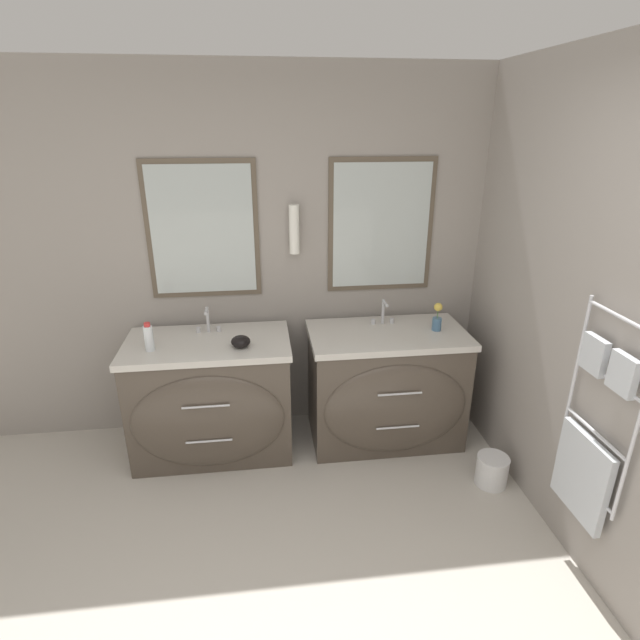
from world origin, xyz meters
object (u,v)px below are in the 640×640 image
(vanity_left, at_px, (212,399))
(toiletry_bottle, at_px, (149,338))
(waste_bin, at_px, (492,470))
(vanity_right, at_px, (386,387))
(amenity_bowl, at_px, (241,341))
(flower_vase, at_px, (437,318))

(vanity_left, height_order, toiletry_bottle, toiletry_bottle)
(vanity_left, distance_m, waste_bin, 1.94)
(vanity_right, distance_m, amenity_bowl, 1.12)
(amenity_bowl, xyz_separation_m, waste_bin, (1.59, -0.51, -0.78))
(vanity_right, xyz_separation_m, flower_vase, (0.35, 0.03, 0.51))
(flower_vase, bearing_deg, toiletry_bottle, -177.22)
(toiletry_bottle, bearing_deg, waste_bin, -13.66)
(vanity_left, bearing_deg, waste_bin, -17.95)
(vanity_right, distance_m, waste_bin, 0.88)
(vanity_right, bearing_deg, vanity_left, 180.00)
(vanity_left, distance_m, vanity_right, 1.25)
(vanity_left, bearing_deg, vanity_right, 0.00)
(flower_vase, relative_size, waste_bin, 0.97)
(vanity_left, height_order, vanity_right, same)
(toiletry_bottle, height_order, flower_vase, flower_vase)
(amenity_bowl, bearing_deg, vanity_right, 4.60)
(vanity_right, xyz_separation_m, toiletry_bottle, (-1.60, -0.06, 0.51))
(amenity_bowl, distance_m, flower_vase, 1.37)
(flower_vase, bearing_deg, amenity_bowl, -175.24)
(amenity_bowl, bearing_deg, flower_vase, 4.76)
(vanity_left, xyz_separation_m, vanity_right, (1.25, 0.00, 0.00))
(toiletry_bottle, height_order, amenity_bowl, toiletry_bottle)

